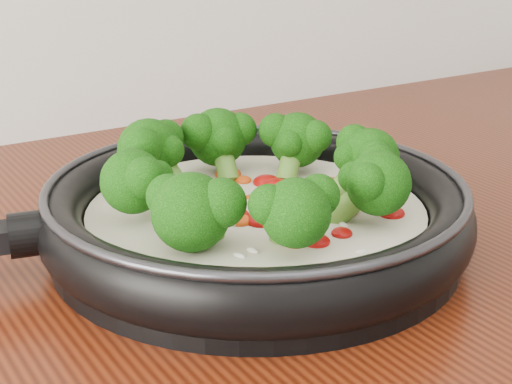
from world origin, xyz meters
TOP-DOWN VIEW (x-y plane):
  - skillet at (-0.07, 1.08)m, footprint 0.58×0.43m

SIDE VIEW (x-z plane):
  - skillet at x=-0.07m, z-range 0.89..0.99m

